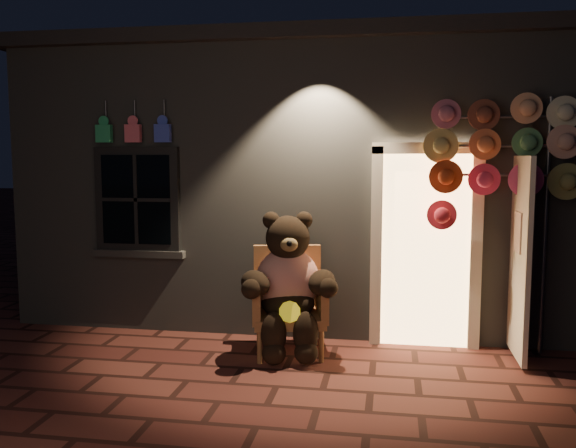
# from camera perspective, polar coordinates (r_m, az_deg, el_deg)

# --- Properties ---
(ground) EXTENTS (60.00, 60.00, 0.00)m
(ground) POSITION_cam_1_polar(r_m,az_deg,el_deg) (5.63, -1.10, -14.96)
(ground) COLOR brown
(ground) RESTS_ON ground
(shop_building) EXTENTS (7.30, 5.95, 3.51)m
(shop_building) POSITION_cam_1_polar(r_m,az_deg,el_deg) (9.19, 3.56, 4.43)
(shop_building) COLOR slate
(shop_building) RESTS_ON ground
(wicker_armchair) EXTENTS (0.88, 0.83, 1.10)m
(wicker_armchair) POSITION_cam_1_polar(r_m,az_deg,el_deg) (6.42, 0.03, -7.13)
(wicker_armchair) COLOR #A0633E
(wicker_armchair) RESTS_ON ground
(teddy_bear) EXTENTS (1.04, 0.91, 1.47)m
(teddy_bear) POSITION_cam_1_polar(r_m,az_deg,el_deg) (6.24, 0.00, -5.67)
(teddy_bear) COLOR red
(teddy_bear) RESTS_ON ground
(hat_rack) EXTENTS (1.50, 0.22, 2.66)m
(hat_rack) POSITION_cam_1_polar(r_m,az_deg,el_deg) (6.51, 19.30, 6.27)
(hat_rack) COLOR #59595E
(hat_rack) RESTS_ON ground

